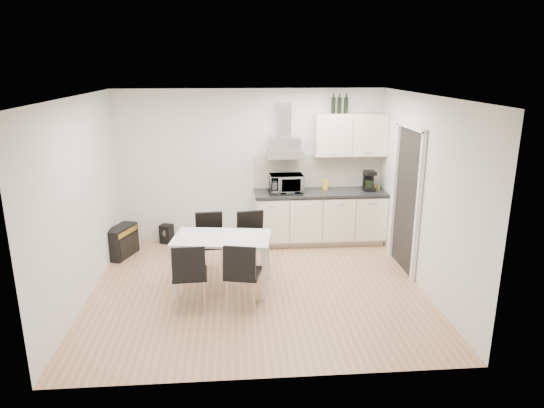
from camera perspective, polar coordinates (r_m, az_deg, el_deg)
The scene contains 15 objects.
ground at distance 6.79m, azimuth -1.69°, elevation -9.88°, with size 4.50×4.50×0.00m, color tan.
wall_back at distance 8.28m, azimuth -2.49°, elevation 4.42°, with size 4.50×0.10×2.60m, color silver.
wall_front at distance 4.44m, azimuth -0.46°, elevation -6.10°, with size 4.50×0.10×2.60m, color silver.
wall_left at distance 6.62m, azimuth -21.63°, elevation 0.28°, with size 0.10×4.00×2.60m, color silver.
wall_right at distance 6.82m, azimuth 17.46°, elevation 1.13°, with size 0.10×4.00×2.60m, color silver.
ceiling at distance 6.12m, azimuth -1.89°, elevation 12.58°, with size 4.50×4.50×0.00m, color white.
doorway at distance 7.36m, azimuth 15.45°, elevation 0.35°, with size 0.08×1.04×2.10m, color white.
kitchenette at distance 8.26m, azimuth 5.88°, elevation 0.97°, with size 2.22×0.64×2.52m.
dining_table at distance 6.58m, azimuth -5.89°, elevation -4.59°, with size 1.38×0.91×0.75m.
chair_far_left at distance 7.18m, azimuth -7.28°, elevation -4.71°, with size 0.44×0.50×0.88m, color black, non-canonical shape.
chair_far_right at distance 7.18m, azimuth -2.28°, elevation -4.57°, with size 0.44×0.50×0.88m, color black, non-canonical shape.
chair_near_left at distance 6.21m, azimuth -9.62°, elevation -8.23°, with size 0.44×0.50×0.88m, color black, non-canonical shape.
chair_near_right at distance 6.16m, azimuth -3.43°, elevation -8.24°, with size 0.44×0.50×0.88m, color black, non-canonical shape.
guitar_amp at distance 8.13m, azimuth -17.24°, elevation -4.22°, with size 0.45×0.65×0.50m.
floor_speaker at distance 8.56m, azimuth -12.29°, elevation -3.45°, with size 0.20×0.17×0.33m, color black.
Camera 1 is at (-0.30, -6.10, 2.98)m, focal length 32.00 mm.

